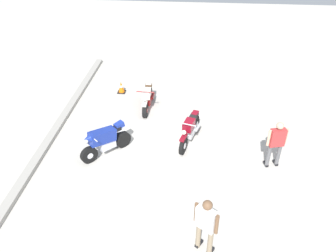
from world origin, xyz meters
TOP-DOWN VIEW (x-y plane):
  - ground_plane at (0.00, 0.00)m, footprint 40.00×40.00m
  - curb_edge at (0.00, 4.60)m, footprint 14.00×0.30m
  - motorcycle_maroon_cruiser at (0.25, -0.56)m, footprint 2.04×0.89m
  - motorcycle_cream_vintage at (2.44, 1.30)m, footprint 1.95×0.70m
  - motorcycle_blue_sportbike at (-0.74, 2.31)m, footprint 1.54×1.49m
  - person_in_red_shirt at (-0.86, -3.35)m, footprint 0.40×0.67m
  - person_in_white_shirt at (-4.34, -1.08)m, footprint 0.52×0.61m
  - traffic_cone at (3.72, 2.70)m, footprint 0.36×0.36m

SIDE VIEW (x-z plane):
  - ground_plane at x=0.00m, z-range 0.00..0.00m
  - curb_edge at x=0.00m, z-range 0.00..0.15m
  - traffic_cone at x=3.72m, z-range 0.00..0.53m
  - motorcycle_cream_vintage at x=2.44m, z-range -0.05..1.02m
  - motorcycle_maroon_cruiser at x=0.25m, z-range -0.02..1.06m
  - motorcycle_blue_sportbike at x=-0.74m, z-range 0.02..1.17m
  - person_in_red_shirt at x=-0.86m, z-range 0.13..1.87m
  - person_in_white_shirt at x=-4.34m, z-range 0.14..1.92m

